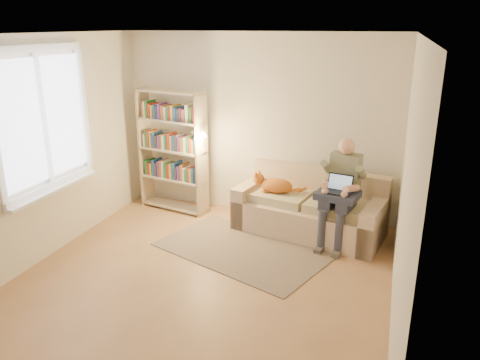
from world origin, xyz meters
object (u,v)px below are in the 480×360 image
(sofa, at_px, (310,211))
(bookshelf, at_px, (172,145))
(person, at_px, (341,187))
(cat, at_px, (275,185))
(laptop, at_px, (336,187))

(sofa, height_order, bookshelf, bookshelf)
(person, height_order, cat, person)
(person, xyz_separation_m, laptop, (-0.06, -0.10, 0.02))
(cat, bearing_deg, laptop, -8.79)
(sofa, bearing_deg, person, -18.32)
(sofa, xyz_separation_m, person, (0.41, -0.23, 0.47))
(laptop, height_order, bookshelf, bookshelf)
(cat, bearing_deg, sofa, 14.76)
(sofa, bearing_deg, cat, -165.24)
(cat, bearing_deg, bookshelf, -175.81)
(bookshelf, bearing_deg, person, 2.15)
(person, height_order, bookshelf, bookshelf)
(cat, relative_size, bookshelf, 0.37)
(person, bearing_deg, bookshelf, -177.89)
(cat, bearing_deg, person, -1.56)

